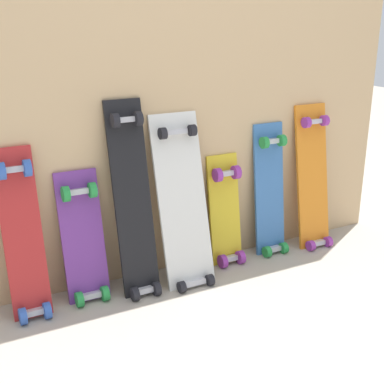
{
  "coord_description": "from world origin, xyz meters",
  "views": [
    {
      "loc": [
        -1.05,
        -2.11,
        1.22
      ],
      "look_at": [
        0.0,
        -0.07,
        0.43
      ],
      "focal_mm": 48.88,
      "sensor_mm": 36.0,
      "label": 1
    }
  ],
  "objects_px": {
    "skateboard_black": "(134,207)",
    "skateboard_purple": "(84,244)",
    "skateboard_blue": "(270,196)",
    "skateboard_white": "(183,208)",
    "skateboard_yellow": "(226,216)",
    "skateboard_orange": "(313,183)",
    "skateboard_red": "(24,242)"
  },
  "relations": [
    {
      "from": "skateboard_purple",
      "to": "skateboard_blue",
      "type": "distance_m",
      "value": 1.01
    },
    {
      "from": "skateboard_black",
      "to": "skateboard_purple",
      "type": "bearing_deg",
      "value": 172.91
    },
    {
      "from": "skateboard_blue",
      "to": "skateboard_black",
      "type": "bearing_deg",
      "value": -176.33
    },
    {
      "from": "skateboard_purple",
      "to": "skateboard_yellow",
      "type": "relative_size",
      "value": 1.03
    },
    {
      "from": "skateboard_black",
      "to": "skateboard_orange",
      "type": "relative_size",
      "value": 1.12
    },
    {
      "from": "skateboard_white",
      "to": "skateboard_yellow",
      "type": "distance_m",
      "value": 0.3
    },
    {
      "from": "skateboard_black",
      "to": "skateboard_yellow",
      "type": "height_order",
      "value": "skateboard_black"
    },
    {
      "from": "skateboard_yellow",
      "to": "skateboard_orange",
      "type": "bearing_deg",
      "value": -2.0
    },
    {
      "from": "skateboard_yellow",
      "to": "skateboard_blue",
      "type": "relative_size",
      "value": 0.82
    },
    {
      "from": "skateboard_white",
      "to": "skateboard_blue",
      "type": "xyz_separation_m",
      "value": [
        0.54,
        0.07,
        -0.05
      ]
    },
    {
      "from": "skateboard_black",
      "to": "skateboard_orange",
      "type": "distance_m",
      "value": 1.04
    },
    {
      "from": "skateboard_purple",
      "to": "skateboard_black",
      "type": "bearing_deg",
      "value": -7.09
    },
    {
      "from": "skateboard_purple",
      "to": "skateboard_orange",
      "type": "relative_size",
      "value": 0.77
    },
    {
      "from": "skateboard_black",
      "to": "skateboard_blue",
      "type": "bearing_deg",
      "value": 3.67
    },
    {
      "from": "skateboard_black",
      "to": "skateboard_white",
      "type": "height_order",
      "value": "skateboard_black"
    },
    {
      "from": "skateboard_red",
      "to": "skateboard_white",
      "type": "xyz_separation_m",
      "value": [
        0.72,
        -0.03,
        0.03
      ]
    },
    {
      "from": "skateboard_purple",
      "to": "skateboard_orange",
      "type": "xyz_separation_m",
      "value": [
        1.27,
        -0.0,
        0.09
      ]
    },
    {
      "from": "skateboard_red",
      "to": "skateboard_purple",
      "type": "height_order",
      "value": "skateboard_red"
    },
    {
      "from": "skateboard_red",
      "to": "skateboard_blue",
      "type": "relative_size",
      "value": 1.02
    },
    {
      "from": "skateboard_white",
      "to": "skateboard_orange",
      "type": "xyz_separation_m",
      "value": [
        0.8,
        0.04,
        -0.01
      ]
    },
    {
      "from": "skateboard_black",
      "to": "skateboard_blue",
      "type": "relative_size",
      "value": 1.24
    },
    {
      "from": "skateboard_black",
      "to": "skateboard_orange",
      "type": "height_order",
      "value": "skateboard_black"
    },
    {
      "from": "skateboard_purple",
      "to": "skateboard_white",
      "type": "height_order",
      "value": "skateboard_white"
    },
    {
      "from": "skateboard_purple",
      "to": "skateboard_black",
      "type": "height_order",
      "value": "skateboard_black"
    },
    {
      "from": "skateboard_orange",
      "to": "skateboard_white",
      "type": "bearing_deg",
      "value": -176.87
    },
    {
      "from": "skateboard_red",
      "to": "skateboard_white",
      "type": "height_order",
      "value": "skateboard_white"
    },
    {
      "from": "skateboard_white",
      "to": "skateboard_yellow",
      "type": "relative_size",
      "value": 1.39
    },
    {
      "from": "skateboard_black",
      "to": "skateboard_yellow",
      "type": "distance_m",
      "value": 0.53
    },
    {
      "from": "skateboard_purple",
      "to": "skateboard_blue",
      "type": "relative_size",
      "value": 0.85
    },
    {
      "from": "skateboard_red",
      "to": "skateboard_orange",
      "type": "distance_m",
      "value": 1.52
    },
    {
      "from": "skateboard_yellow",
      "to": "skateboard_orange",
      "type": "xyz_separation_m",
      "value": [
        0.53,
        -0.02,
        0.1
      ]
    },
    {
      "from": "skateboard_black",
      "to": "skateboard_blue",
      "type": "xyz_separation_m",
      "value": [
        0.78,
        0.05,
        -0.09
      ]
    }
  ]
}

